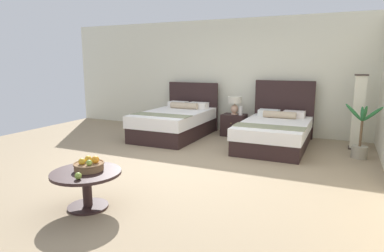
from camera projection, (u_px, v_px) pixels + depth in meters
ground_plane at (183, 166)px, 5.56m from camera, size 9.81×9.95×0.02m
wall_back at (239, 76)px, 8.14m from camera, size 9.81×0.12×2.75m
bed_near_window at (176, 122)px, 7.70m from camera, size 1.34×2.16×1.21m
bed_near_corner at (275, 132)px, 6.78m from camera, size 1.33×2.15×1.30m
nightstand at (234, 125)px, 7.82m from camera, size 0.54×0.47×0.51m
table_lamp at (235, 103)px, 7.74m from camera, size 0.31×0.31×0.42m
vase at (240, 111)px, 7.65m from camera, size 0.09×0.09×0.21m
coffee_table at (87, 181)px, 3.87m from camera, size 0.81×0.81×0.45m
fruit_bowl at (89, 165)px, 3.89m from camera, size 0.36×0.36×0.17m
loose_apple at (78, 176)px, 3.59m from camera, size 0.08×0.08×0.08m
floor_lamp_corner at (358, 112)px, 6.50m from camera, size 0.25×0.25×1.48m
potted_palm at (360, 142)px, 5.94m from camera, size 0.64×0.54×1.00m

